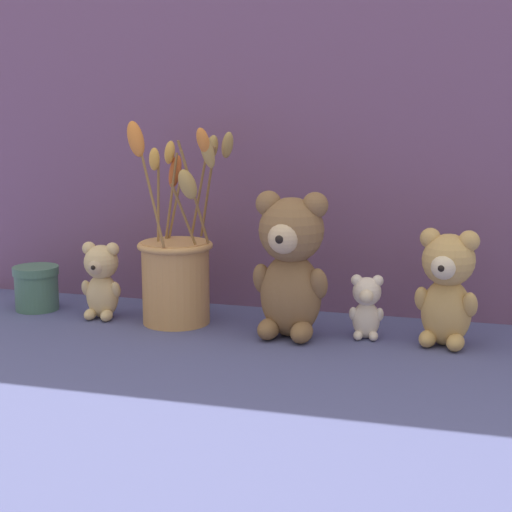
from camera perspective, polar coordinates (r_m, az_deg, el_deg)
ground_plane at (r=1.26m, az=-0.24°, el=-5.61°), size 4.00×4.00×0.00m
backdrop_wall at (r=1.37m, az=1.69°, el=12.08°), size 1.27×0.02×0.78m
teddy_bear_large at (r=1.22m, az=2.53°, el=-0.44°), size 0.12×0.12×0.23m
teddy_bear_medium at (r=1.21m, az=13.72°, el=-2.11°), size 0.10×0.09×0.18m
teddy_bear_small at (r=1.36m, az=-11.19°, el=-1.63°), size 0.07×0.07×0.13m
teddy_bear_tiny at (r=1.23m, az=8.04°, el=-3.58°), size 0.06×0.05×0.10m
flower_vase at (r=1.31m, az=-5.80°, el=-0.86°), size 0.15×0.17×0.34m
decorative_tin_tall at (r=1.45m, az=-15.67°, el=-2.23°), size 0.08×0.08×0.08m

